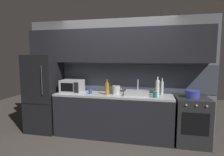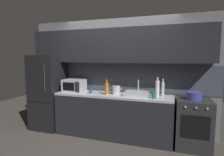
% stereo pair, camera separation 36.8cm
% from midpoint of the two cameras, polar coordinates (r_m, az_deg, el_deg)
% --- Properties ---
extents(back_wall, '(4.16, 0.44, 2.50)m').
position_cam_midpoint_polar(back_wall, '(3.94, 4.24, 4.98)').
color(back_wall, slate).
rests_on(back_wall, ground).
extents(counter_run, '(2.42, 0.60, 0.90)m').
position_cam_midpoint_polar(counter_run, '(3.84, 3.00, -11.75)').
color(counter_run, black).
rests_on(counter_run, ground).
extents(refrigerator, '(0.68, 0.69, 1.71)m').
position_cam_midpoint_polar(refrigerator, '(4.41, -17.34, -4.23)').
color(refrigerator, black).
rests_on(refrigerator, ground).
extents(oven_range, '(0.60, 0.62, 0.90)m').
position_cam_midpoint_polar(oven_range, '(3.76, 27.01, -12.82)').
color(oven_range, '#232326').
rests_on(oven_range, ground).
extents(microwave, '(0.46, 0.35, 0.27)m').
position_cam_midpoint_polar(microwave, '(4.05, -9.40, -2.37)').
color(microwave, '#A8AAAF').
rests_on(microwave, counter_run).
extents(sink_basin, '(0.48, 0.38, 0.30)m').
position_cam_midpoint_polar(sink_basin, '(3.65, 10.84, -4.84)').
color(sink_basin, '#ADAFB5').
rests_on(sink_basin, counter_run).
extents(kettle, '(0.20, 0.16, 0.20)m').
position_cam_midpoint_polar(kettle, '(3.70, 4.20, -3.84)').
color(kettle, '#B7BABF').
rests_on(kettle, counter_run).
extents(wine_bottle_amber, '(0.07, 0.07, 0.31)m').
position_cam_midpoint_polar(wine_bottle_amber, '(3.65, 1.22, -3.35)').
color(wine_bottle_amber, '#B27019').
rests_on(wine_bottle_amber, counter_run).
extents(wine_bottle_clear, '(0.06, 0.06, 0.34)m').
position_cam_midpoint_polar(wine_bottle_clear, '(3.71, 18.58, -3.28)').
color(wine_bottle_clear, silver).
rests_on(wine_bottle_clear, counter_run).
extents(wine_bottle_white, '(0.07, 0.07, 0.38)m').
position_cam_midpoint_polar(wine_bottle_white, '(3.57, 17.10, -3.28)').
color(wine_bottle_white, silver).
rests_on(wine_bottle_white, counter_run).
extents(mug_orange, '(0.08, 0.08, 0.10)m').
position_cam_midpoint_polar(mug_orange, '(3.90, 3.70, -3.87)').
color(mug_orange, orange).
rests_on(mug_orange, counter_run).
extents(mug_teal, '(0.08, 0.08, 0.11)m').
position_cam_midpoint_polar(mug_teal, '(3.45, 16.23, -5.39)').
color(mug_teal, '#19666B').
rests_on(mug_teal, counter_run).
extents(mug_blue, '(0.07, 0.07, 0.10)m').
position_cam_midpoint_polar(mug_blue, '(3.81, -4.01, -4.17)').
color(mug_blue, '#234299').
rests_on(mug_blue, counter_run).
extents(cooking_pot, '(0.27, 0.27, 0.14)m').
position_cam_midpoint_polar(cooking_pot, '(3.63, 27.21, -5.05)').
color(cooking_pot, '#333899').
rests_on(cooking_pot, oven_range).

